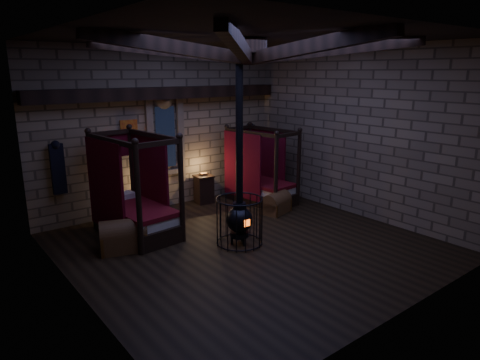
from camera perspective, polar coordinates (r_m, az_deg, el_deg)
room at (r=8.55m, az=0.73°, el=15.35°), size 7.02×7.02×4.29m
bed_left at (r=9.92m, az=-13.87°, el=-3.91°), size 1.33×2.25×2.26m
bed_right at (r=12.09m, az=2.62°, el=-0.48°), size 1.23×2.05×2.05m
trunk_left at (r=9.15m, az=-15.28°, el=-7.30°), size 1.06×0.85×0.67m
trunk_right at (r=11.17m, az=4.89°, el=-3.15°), size 0.87×0.67×0.56m
nightstand_left at (r=11.22m, az=-11.87°, el=-2.82°), size 0.44×0.42×0.82m
nightstand_right at (r=11.98m, az=-4.83°, el=-1.18°), size 0.55×0.53×0.85m
stove at (r=9.04m, az=-0.08°, el=-4.89°), size 0.99×0.99×4.05m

